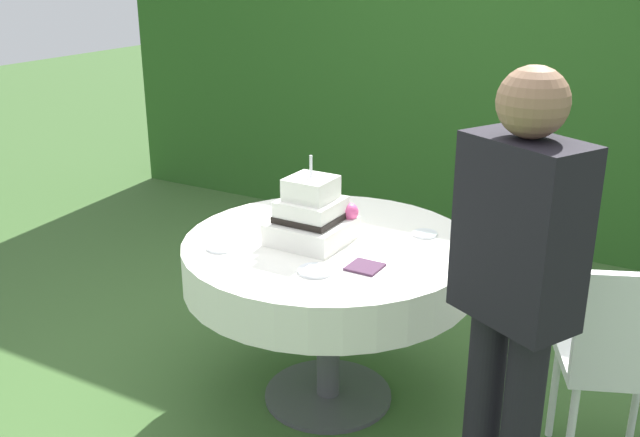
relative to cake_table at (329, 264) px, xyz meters
The scene contains 10 objects.
ground_plane 0.65m from the cake_table, ahead, with size 20.00×20.00×0.00m, color #3D602D.
foliage_hedge 2.51m from the cake_table, 90.00° to the left, with size 6.01×0.44×2.81m, color #28561E.
cake_table is the anchor object (origin of this frame).
wedding_cake 0.22m from the cake_table, 147.15° to the right, with size 0.31×0.30×0.37m.
serving_plate_near 0.43m from the cake_table, 38.93° to the left, with size 0.10×0.10×0.01m, color white.
serving_plate_far 0.46m from the cake_table, 139.01° to the right, with size 0.11×0.11×0.01m, color white.
serving_plate_left 0.34m from the cake_table, 69.77° to the right, with size 0.14×0.14×0.01m, color white.
napkin_stack 0.33m from the cake_table, 34.50° to the right, with size 0.12×0.12×0.01m, color #4C2D47.
garden_chair 1.18m from the cake_table, ahead, with size 0.52×0.52×0.89m.
standing_person 1.05m from the cake_table, 28.11° to the right, with size 0.41×0.34×1.60m.
Camera 1 is at (1.37, -2.46, 1.88)m, focal length 41.00 mm.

